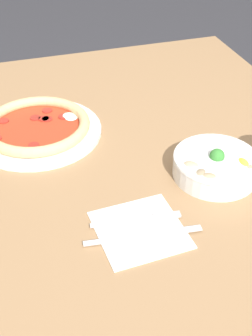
% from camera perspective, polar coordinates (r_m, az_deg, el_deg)
% --- Properties ---
extents(ground_plane, '(8.00, 8.00, 0.00)m').
position_cam_1_polar(ground_plane, '(1.66, 1.76, -19.16)').
color(ground_plane, '#333338').
extents(dining_table, '(1.15, 0.92, 0.76)m').
position_cam_1_polar(dining_table, '(1.18, 2.34, -1.43)').
color(dining_table, '#99724C').
rests_on(dining_table, ground_plane).
extents(pizza, '(0.32, 0.32, 0.04)m').
position_cam_1_polar(pizza, '(1.17, -10.82, 4.86)').
color(pizza, white).
rests_on(pizza, dining_table).
extents(bowl, '(0.18, 0.18, 0.07)m').
position_cam_1_polar(bowl, '(1.02, 10.88, 0.41)').
color(bowl, white).
rests_on(bowl, dining_table).
extents(napkin, '(0.17, 0.17, 0.00)m').
position_cam_1_polar(napkin, '(0.89, 1.70, -7.53)').
color(napkin, white).
rests_on(napkin, dining_table).
extents(fork, '(0.03, 0.18, 0.00)m').
position_cam_1_polar(fork, '(0.90, 1.09, -6.34)').
color(fork, silver).
rests_on(fork, napkin).
extents(knife, '(0.04, 0.22, 0.01)m').
position_cam_1_polar(knife, '(0.87, 1.49, -8.33)').
color(knife, silver).
rests_on(knife, napkin).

